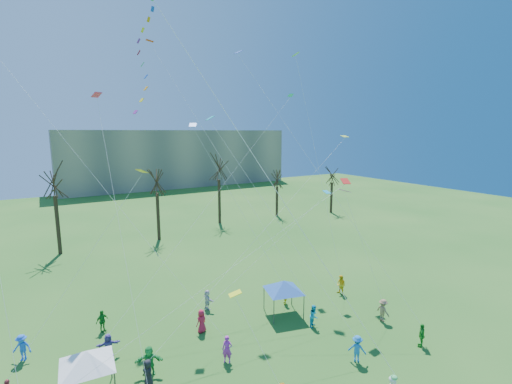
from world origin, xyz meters
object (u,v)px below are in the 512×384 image
canopy_tent_white (86,358)px  big_box_kite (150,52)px  distant_building (177,158)px  canopy_tent_blue (284,286)px

canopy_tent_white → big_box_kite: bearing=-16.2°
distant_building → canopy_tent_blue: 75.25m
big_box_kite → canopy_tent_white: (-3.90, 1.13, -16.06)m
big_box_kite → canopy_tent_blue: size_ratio=6.49×
canopy_tent_blue → canopy_tent_white: bearing=-171.8°
big_box_kite → canopy_tent_blue: bearing=16.8°
distant_building → big_box_kite: (-26.79, -76.56, 11.02)m
canopy_tent_blue → big_box_kite: bearing=-163.2°
distant_building → big_box_kite: big_box_kite is taller
canopy_tent_white → distant_building: bearing=67.9°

